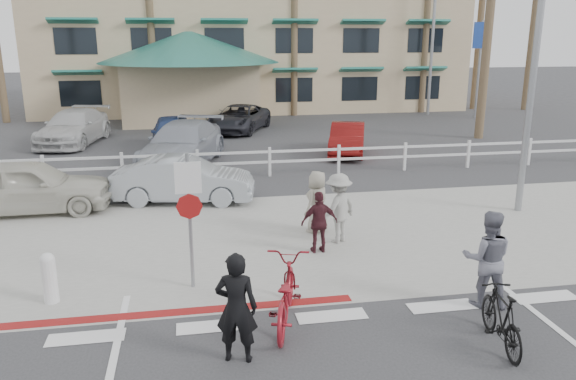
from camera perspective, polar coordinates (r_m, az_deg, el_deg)
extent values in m
plane|color=#333335|center=(9.31, 5.40, -14.41)|extent=(140.00, 140.00, 0.00)
cube|color=gray|center=(13.29, 0.23, -4.86)|extent=(22.00, 7.00, 0.01)
cube|color=#333335|center=(17.05, -2.20, -0.26)|extent=(40.00, 5.00, 0.01)
cube|color=#333335|center=(26.26, -5.13, 5.29)|extent=(50.00, 16.00, 0.01)
cube|color=maroon|center=(10.10, -13.57, -12.19)|extent=(7.00, 0.25, 0.02)
imported|color=maroon|center=(9.33, -0.30, -10.48)|extent=(1.25, 2.18, 1.08)
imported|color=black|center=(8.27, -5.26, -11.83)|extent=(0.70, 0.54, 1.69)
imported|color=black|center=(9.33, 20.87, -12.08)|extent=(0.68, 1.62, 0.94)
imported|color=slate|center=(10.41, 19.57, -6.60)|extent=(1.03, 0.92, 1.75)
imported|color=#989791|center=(12.83, 5.13, -1.87)|extent=(1.21, 1.09, 1.63)
imported|color=#40181F|center=(12.23, 3.21, -3.31)|extent=(0.82, 0.37, 1.39)
imported|color=gray|center=(13.46, 2.97, -1.23)|extent=(0.88, 0.86, 1.52)
imported|color=#90979E|center=(16.22, -10.51, 1.02)|extent=(4.11, 2.03, 1.30)
imported|color=beige|center=(16.50, -24.83, 0.34)|extent=(4.27, 1.76, 1.45)
imported|color=#9196A2|center=(20.91, -10.67, 4.60)|extent=(3.68, 5.74, 1.55)
imported|color=navy|center=(23.34, -11.54, 5.59)|extent=(1.91, 4.40, 1.48)
imported|color=maroon|center=(22.56, 6.05, 5.17)|extent=(2.42, 3.98, 1.24)
imported|color=silver|center=(26.35, -20.96, 5.97)|extent=(2.96, 5.34, 1.46)
imported|color=#24252C|center=(28.00, -5.02, 7.26)|extent=(3.87, 5.12, 1.29)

